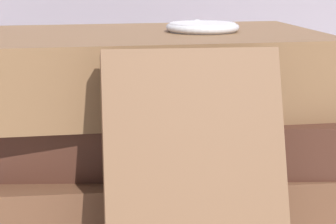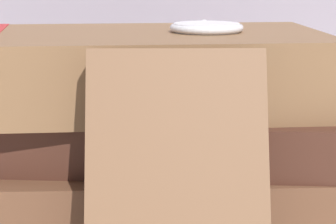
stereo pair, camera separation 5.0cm
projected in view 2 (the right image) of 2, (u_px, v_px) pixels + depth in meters
The scene contains 5 objects.
book_flat_bottom at pixel (166, 190), 0.55m from camera, with size 0.25×0.17×0.05m.
book_flat_middle at pixel (161, 129), 0.55m from camera, with size 0.25×0.17×0.03m.
book_flat_top at pixel (146, 70), 0.53m from camera, with size 0.24×0.17×0.05m.
book_leaning_front at pixel (177, 186), 0.42m from camera, with size 0.10×0.06×0.13m.
pocket_watch at pixel (207, 28), 0.53m from camera, with size 0.05×0.05×0.01m.
Camera 2 is at (0.01, -0.49, 0.18)m, focal length 85.00 mm.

